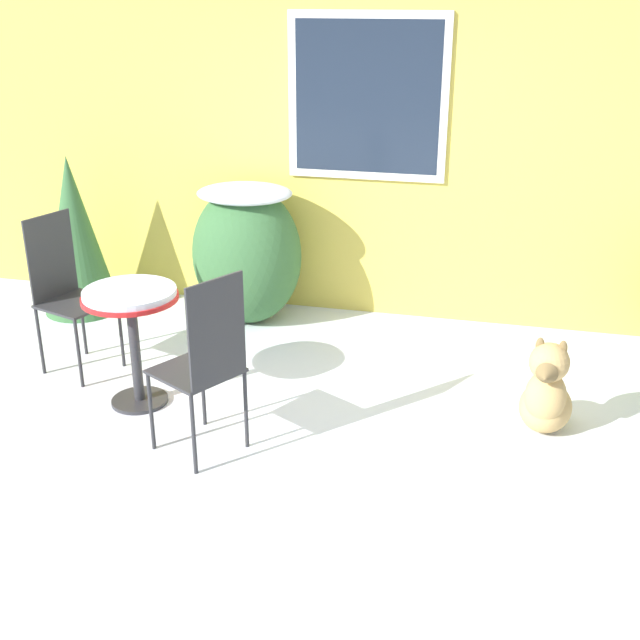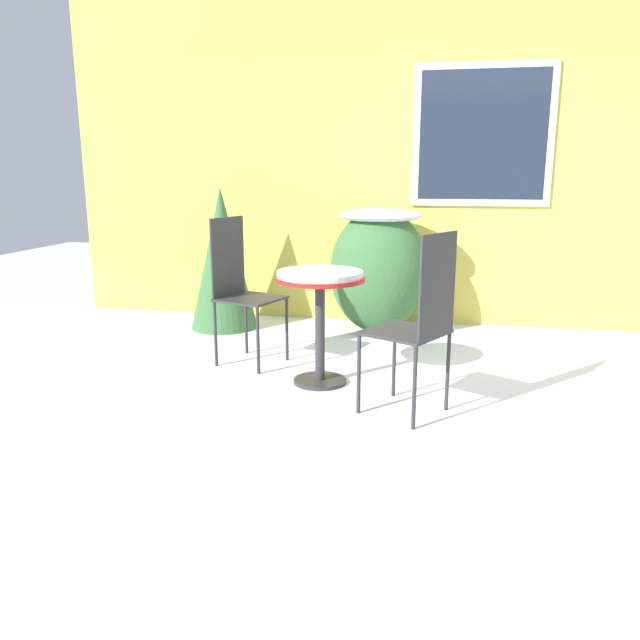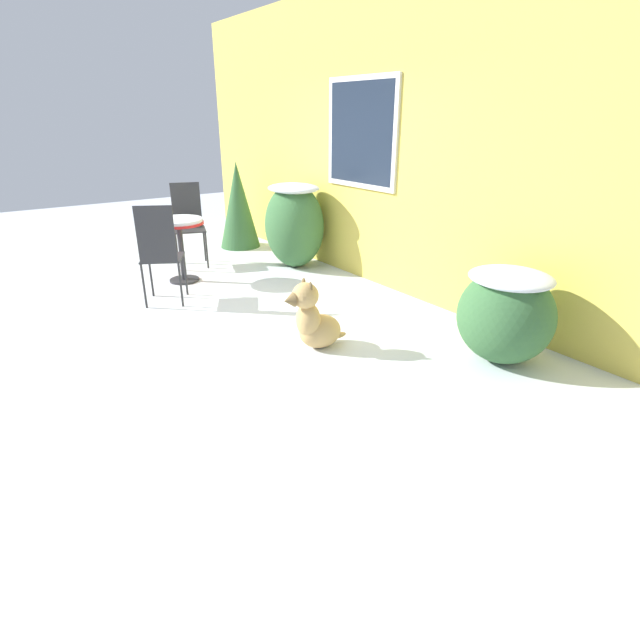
{
  "view_description": "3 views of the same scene",
  "coord_description": "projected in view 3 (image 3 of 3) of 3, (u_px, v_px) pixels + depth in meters",
  "views": [
    {
      "loc": [
        1.15,
        -4.04,
        2.52
      ],
      "look_at": [
        0.0,
        0.6,
        0.55
      ],
      "focal_mm": 45.0,
      "sensor_mm": 36.0,
      "label": 1
    },
    {
      "loc": [
        -0.35,
        -3.86,
        1.45
      ],
      "look_at": [
        -1.13,
        0.23,
        0.45
      ],
      "focal_mm": 35.0,
      "sensor_mm": 36.0,
      "label": 2
    },
    {
      "loc": [
        4.83,
        -1.88,
        1.98
      ],
      "look_at": [
        1.45,
        0.52,
        0.26
      ],
      "focal_mm": 28.0,
      "sensor_mm": 36.0,
      "label": 3
    }
  ],
  "objects": [
    {
      "name": "dog",
      "position": [
        314.0,
        321.0,
        4.46
      ],
      "size": [
        0.36,
        0.63,
        0.66
      ],
      "rotation": [
        0.0,
        0.0,
        -0.12
      ],
      "color": "tan",
      "rests_on": "ground_plane"
    },
    {
      "name": "ground_plane",
      "position": [
        204.0,
        311.0,
        5.4
      ],
      "size": [
        16.0,
        16.0,
        0.0
      ],
      "primitive_type": "plane",
      "color": "silver"
    },
    {
      "name": "patio_table",
      "position": [
        179.0,
        231.0,
        6.13
      ],
      "size": [
        0.61,
        0.61,
        0.79
      ],
      "color": "#2D2D30",
      "rests_on": "ground_plane"
    },
    {
      "name": "shrub_left",
      "position": [
        294.0,
        223.0,
        6.77
      ],
      "size": [
        0.88,
        0.77,
        1.13
      ],
      "color": "#386638",
      "rests_on": "ground_plane"
    },
    {
      "name": "patio_chair_near_table",
      "position": [
        188.0,
        221.0,
        6.87
      ],
      "size": [
        0.54,
        0.54,
        1.11
      ],
      "rotation": [
        0.0,
        0.0,
        1.25
      ],
      "color": "#2D2D30",
      "rests_on": "ground_plane"
    },
    {
      "name": "house_wall",
      "position": [
        365.0,
        140.0,
        5.93
      ],
      "size": [
        8.0,
        0.1,
        3.37
      ],
      "color": "#DBC14C",
      "rests_on": "ground_plane"
    },
    {
      "name": "shrub_middle",
      "position": [
        506.0,
        313.0,
        4.17
      ],
      "size": [
        0.81,
        0.78,
        0.8
      ],
      "color": "#386638",
      "rests_on": "ground_plane"
    },
    {
      "name": "patio_chair_far_side",
      "position": [
        160.0,
        251.0,
        5.37
      ],
      "size": [
        0.58,
        0.58,
        1.11
      ],
      "rotation": [
        0.0,
        0.0,
        4.21
      ],
      "color": "#2D2D30",
      "rests_on": "ground_plane"
    },
    {
      "name": "evergreen_bush",
      "position": [
        238.0,
        205.0,
        7.78
      ],
      "size": [
        0.62,
        0.62,
        1.31
      ],
      "color": "#386638",
      "rests_on": "ground_plane"
    }
  ]
}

